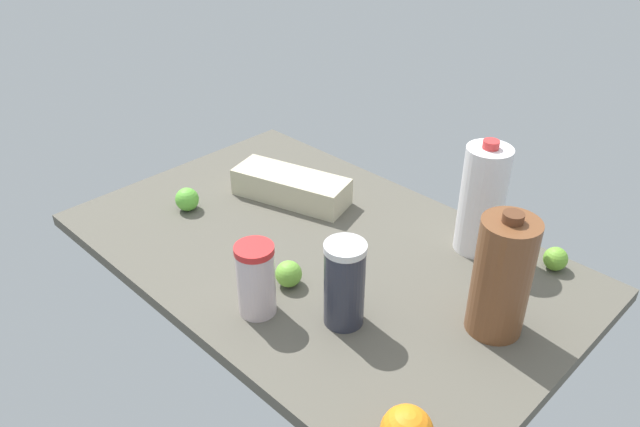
{
  "coord_description": "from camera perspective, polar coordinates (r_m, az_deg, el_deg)",
  "views": [
    {
      "loc": [
        85.45,
        -86.12,
        88.32
      ],
      "look_at": [
        0.0,
        0.0,
        13.0
      ],
      "focal_mm": 35.0,
      "sensor_mm": 36.0,
      "label": 1
    }
  ],
  "objects": [
    {
      "name": "countertop",
      "position": [
        1.49,
        -0.0,
        -3.75
      ],
      "size": [
        120.0,
        76.0,
        3.0
      ],
      "primitive_type": "cube",
      "color": "#565247",
      "rests_on": "ground"
    },
    {
      "name": "shaker_bottle",
      "position": [
        1.23,
        2.25,
        -6.45
      ],
      "size": [
        8.36,
        8.36,
        18.72
      ],
      "color": "#2C2F3C",
      "rests_on": "countertop"
    },
    {
      "name": "milk_jug",
      "position": [
        1.47,
        14.61,
        1.23
      ],
      "size": [
        10.37,
        10.37,
        27.94
      ],
      "color": "white",
      "rests_on": "countertop"
    },
    {
      "name": "tumbler_cup",
      "position": [
        1.26,
        -5.87,
        -6.01
      ],
      "size": [
        8.02,
        8.02,
        16.09
      ],
      "color": "beige",
      "rests_on": "countertop"
    },
    {
      "name": "egg_carton",
      "position": [
        1.67,
        -2.66,
        2.46
      ],
      "size": [
        33.1,
        19.63,
        7.37
      ],
      "primitive_type": "cube",
      "rotation": [
        0.0,
        0.0,
        0.29
      ],
      "color": "beige",
      "rests_on": "countertop"
    },
    {
      "name": "chocolate_milk_jug",
      "position": [
        1.24,
        16.29,
        -5.58
      ],
      "size": [
        11.17,
        11.17,
        26.87
      ],
      "color": "brown",
      "rests_on": "countertop"
    },
    {
      "name": "lime_beside_bowl",
      "position": [
        1.36,
        -2.89,
        -5.53
      ],
      "size": [
        5.87,
        5.87,
        5.87
      ],
      "primitive_type": "sphere",
      "color": "#70B33B",
      "rests_on": "countertop"
    },
    {
      "name": "lime_near_front",
      "position": [
        1.66,
        -12.06,
        1.28
      ],
      "size": [
        6.12,
        6.12,
        6.12
      ],
      "primitive_type": "sphere",
      "color": "#60BB3A",
      "rests_on": "countertop"
    },
    {
      "name": "lime_far_back",
      "position": [
        1.5,
        20.73,
        -3.89
      ],
      "size": [
        5.41,
        5.41,
        5.41
      ],
      "primitive_type": "sphere",
      "color": "#6BAA33",
      "rests_on": "countertop"
    }
  ]
}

